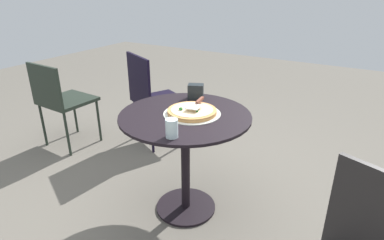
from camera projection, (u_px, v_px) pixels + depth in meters
name	position (u px, v px, depth m)	size (l,w,h in m)	color
ground_plane	(186.00, 207.00, 2.30)	(10.00, 10.00, 0.00)	#655F55
patio_table	(185.00, 140.00, 2.08)	(0.83, 0.83, 0.72)	black
pizza_on_tray	(192.00, 112.00, 2.01)	(0.36, 0.36, 0.05)	silver
pizza_server	(197.00, 103.00, 2.03)	(0.09, 0.21, 0.02)	silver
drinking_cup	(172.00, 128.00, 1.70)	(0.07, 0.07, 0.10)	silver
napkin_dispenser	(196.00, 92.00, 2.26)	(0.11, 0.07, 0.10)	black
patio_chair_near	(60.00, 98.00, 2.96)	(0.45, 0.45, 0.83)	#212B22
patio_chair_corner	(152.00, 94.00, 3.04)	(0.59, 0.59, 0.89)	black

